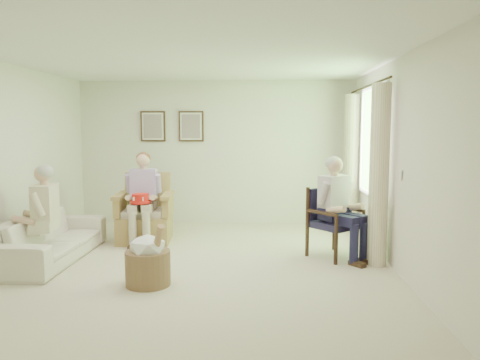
# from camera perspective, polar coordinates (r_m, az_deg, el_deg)

# --- Properties ---
(floor) EXTENTS (5.50, 5.50, 0.00)m
(floor) POSITION_cam_1_polar(r_m,az_deg,el_deg) (6.07, -5.59, -10.43)
(floor) COLOR beige
(floor) RESTS_ON ground
(back_wall) EXTENTS (5.00, 0.04, 2.60)m
(back_wall) POSITION_cam_1_polar(r_m,az_deg,el_deg) (8.55, -2.92, 3.34)
(back_wall) COLOR silver
(back_wall) RESTS_ON ground
(front_wall) EXTENTS (5.00, 0.04, 2.60)m
(front_wall) POSITION_cam_1_polar(r_m,az_deg,el_deg) (3.15, -13.37, -1.99)
(front_wall) COLOR silver
(front_wall) RESTS_ON ground
(right_wall) EXTENTS (0.04, 5.50, 2.60)m
(right_wall) POSITION_cam_1_polar(r_m,az_deg,el_deg) (5.98, 18.68, 1.72)
(right_wall) COLOR silver
(right_wall) RESTS_ON ground
(ceiling) EXTENTS (5.00, 5.50, 0.02)m
(ceiling) POSITION_cam_1_polar(r_m,az_deg,el_deg) (5.87, -5.88, 14.66)
(ceiling) COLOR white
(ceiling) RESTS_ON back_wall
(window) EXTENTS (0.13, 2.50, 1.63)m
(window) POSITION_cam_1_polar(r_m,az_deg,el_deg) (7.12, 15.90, 4.80)
(window) COLOR #2D6B23
(window) RESTS_ON right_wall
(curtain_left) EXTENTS (0.34, 0.34, 2.30)m
(curtain_left) POSITION_cam_1_polar(r_m,az_deg,el_deg) (6.16, 16.57, 0.52)
(curtain_left) COLOR beige
(curtain_left) RESTS_ON ground
(curtain_right) EXTENTS (0.34, 0.34, 2.30)m
(curtain_right) POSITION_cam_1_polar(r_m,az_deg,el_deg) (8.07, 13.34, 1.93)
(curtain_right) COLOR beige
(curtain_right) RESTS_ON ground
(framed_print_left) EXTENTS (0.45, 0.05, 0.55)m
(framed_print_left) POSITION_cam_1_polar(r_m,az_deg,el_deg) (8.70, -10.57, 6.45)
(framed_print_left) COLOR #382114
(framed_print_left) RESTS_ON back_wall
(framed_print_right) EXTENTS (0.45, 0.05, 0.55)m
(framed_print_right) POSITION_cam_1_polar(r_m,az_deg,el_deg) (8.56, -5.98, 6.53)
(framed_print_right) COLOR #382114
(framed_print_right) RESTS_ON back_wall
(wicker_armchair) EXTENTS (0.82, 0.81, 1.04)m
(wicker_armchair) POSITION_cam_1_polar(r_m,az_deg,el_deg) (7.45, -11.45, -4.74)
(wicker_armchair) COLOR tan
(wicker_armchair) RESTS_ON ground
(wood_armchair) EXTENTS (0.60, 0.56, 0.92)m
(wood_armchair) POSITION_cam_1_polar(r_m,az_deg,el_deg) (6.56, 11.44, -4.69)
(wood_armchair) COLOR black
(wood_armchair) RESTS_ON ground
(sofa) EXTENTS (2.05, 0.80, 0.60)m
(sofa) POSITION_cam_1_polar(r_m,az_deg,el_deg) (6.74, -22.08, -6.54)
(sofa) COLOR white
(sofa) RESTS_ON ground
(person_wicker) EXTENTS (0.40, 0.63, 1.35)m
(person_wicker) POSITION_cam_1_polar(r_m,az_deg,el_deg) (7.24, -11.80, -1.38)
(person_wicker) COLOR #BCAE98
(person_wicker) RESTS_ON ground
(person_dark) EXTENTS (0.40, 0.62, 1.34)m
(person_dark) POSITION_cam_1_polar(r_m,az_deg,el_deg) (6.37, 11.70, -2.52)
(person_dark) COLOR #1C1A3B
(person_dark) RESTS_ON ground
(person_sofa) EXTENTS (0.42, 0.62, 1.26)m
(person_sofa) POSITION_cam_1_polar(r_m,az_deg,el_deg) (6.45, -23.16, -3.38)
(person_sofa) COLOR beige
(person_sofa) RESTS_ON ground
(red_hat) EXTENTS (0.30, 0.30, 0.14)m
(red_hat) POSITION_cam_1_polar(r_m,az_deg,el_deg) (7.05, -12.04, -2.29)
(red_hat) COLOR red
(red_hat) RESTS_ON person_wicker
(hatbox) EXTENTS (0.61, 0.61, 0.74)m
(hatbox) POSITION_cam_1_polar(r_m,az_deg,el_deg) (5.38, -11.16, -9.55)
(hatbox) COLOR tan
(hatbox) RESTS_ON ground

